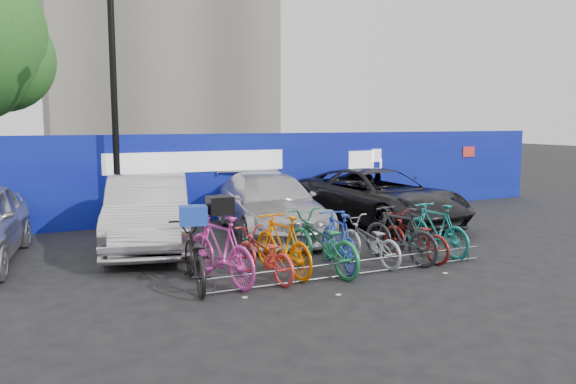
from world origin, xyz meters
TOP-DOWN VIEW (x-y plane):
  - ground at (0.00, 0.00)m, footprint 100.00×100.00m
  - hoarding at (0.01, 6.00)m, footprint 22.00×0.18m
  - lamppost at (-3.20, 5.40)m, footprint 0.25×0.50m
  - bike_rack at (-0.00, -0.60)m, footprint 5.60×0.03m
  - car_1 at (-2.87, 3.28)m, footprint 2.62×4.98m
  - car_2 at (0.10, 3.54)m, footprint 2.69×5.27m
  - car_3 at (3.23, 3.52)m, footprint 3.18×5.60m
  - bike_0 at (-2.76, -0.01)m, footprint 0.95×2.08m
  - bike_1 at (-2.30, -0.00)m, footprint 1.05×2.07m
  - bike_2 at (-1.55, -0.10)m, footprint 0.93×1.80m
  - bike_3 at (-1.12, 0.04)m, footprint 0.77×1.91m
  - bike_4 at (-0.39, -0.08)m, footprint 1.02×2.19m
  - bike_5 at (0.01, 0.01)m, footprint 0.79×1.87m
  - bike_6 at (0.71, 0.04)m, footprint 0.82×1.79m
  - bike_7 at (1.34, -0.07)m, footprint 0.93×1.92m
  - bike_8 at (1.75, -0.01)m, footprint 0.88×1.82m
  - bike_9 at (2.38, 0.11)m, footprint 0.65×1.84m
  - cargo_crate at (-2.76, -0.01)m, footprint 0.50×0.41m
  - cargo_topcase at (-2.30, -0.00)m, footprint 0.41×0.37m

SIDE VIEW (x-z plane):
  - ground at x=0.00m, z-range 0.00..0.00m
  - bike_rack at x=0.00m, z-range 0.01..0.31m
  - bike_2 at x=-1.55m, z-range 0.00..0.90m
  - bike_6 at x=0.71m, z-range 0.00..0.91m
  - bike_8 at x=1.75m, z-range 0.00..0.92m
  - bike_0 at x=-2.76m, z-range 0.00..1.05m
  - bike_9 at x=2.38m, z-range 0.00..1.08m
  - bike_5 at x=0.01m, z-range 0.00..1.09m
  - bike_4 at x=-0.39m, z-range 0.00..1.11m
  - bike_7 at x=1.34m, z-range 0.00..1.11m
  - bike_3 at x=-1.12m, z-range 0.00..1.11m
  - bike_1 at x=-2.30m, z-range 0.00..1.20m
  - car_2 at x=0.10m, z-range 0.00..1.47m
  - car_3 at x=3.23m, z-range 0.00..1.48m
  - car_1 at x=-2.87m, z-range 0.00..1.56m
  - hoarding at x=0.01m, z-range 0.00..2.40m
  - cargo_crate at x=-2.76m, z-range 1.05..1.37m
  - cargo_topcase at x=-2.30m, z-range 1.20..1.50m
  - lamppost at x=-3.20m, z-range 0.22..6.33m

